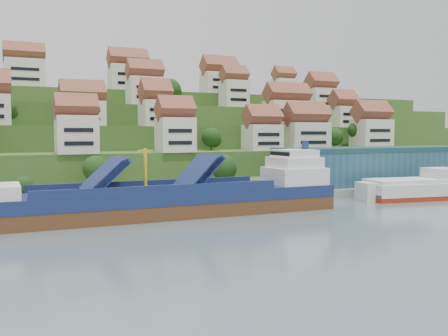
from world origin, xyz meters
name	(u,v)px	position (x,y,z in m)	size (l,w,h in m)	color
ground	(237,212)	(0.00, 0.00, 0.00)	(300.00, 300.00, 0.00)	slate
quay	(283,194)	(20.00, 15.00, 1.10)	(180.00, 14.00, 2.20)	gray
hillside	(120,147)	(0.00, 103.55, 10.66)	(260.00, 128.00, 31.00)	#2D4C1E
hillside_village	(151,106)	(0.11, 60.73, 24.53)	(154.67, 64.83, 29.44)	silver
hillside_trees	(158,129)	(-2.31, 45.78, 17.05)	(143.80, 62.41, 31.60)	#204216
warehouse	(379,165)	(52.00, 17.00, 7.20)	(60.00, 15.00, 10.00)	#255065
flagpole	(287,172)	(18.11, 10.00, 6.88)	(1.28, 0.16, 8.00)	gray
cargo_ship	(174,200)	(-12.95, 0.99, 3.05)	(71.14, 11.25, 15.68)	#533019
second_ship	(421,189)	(50.24, 0.09, 2.42)	(28.82, 14.11, 8.01)	maroon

